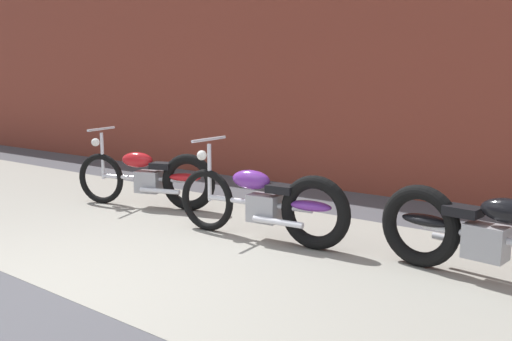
# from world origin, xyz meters

# --- Properties ---
(ground_plane) EXTENTS (80.00, 80.00, 0.00)m
(ground_plane) POSITION_xyz_m (0.00, 0.00, 0.00)
(ground_plane) COLOR #47474C
(sidewalk_slab) EXTENTS (36.00, 3.50, 0.01)m
(sidewalk_slab) POSITION_xyz_m (0.00, 1.75, 0.00)
(sidewalk_slab) COLOR gray
(sidewalk_slab) RESTS_ON ground
(brick_building_wall) EXTENTS (36.00, 0.50, 5.48)m
(brick_building_wall) POSITION_xyz_m (0.00, 5.20, 2.74)
(brick_building_wall) COLOR brown
(brick_building_wall) RESTS_ON ground
(motorcycle_red) EXTENTS (1.93, 0.86, 1.03)m
(motorcycle_red) POSITION_xyz_m (-1.53, 2.44, 0.40)
(motorcycle_red) COLOR black
(motorcycle_red) RESTS_ON ground
(motorcycle_purple) EXTENTS (2.01, 0.58, 1.03)m
(motorcycle_purple) POSITION_xyz_m (0.57, 2.13, 0.40)
(motorcycle_purple) COLOR black
(motorcycle_purple) RESTS_ON ground
(motorcycle_black) EXTENTS (2.00, 0.61, 1.03)m
(motorcycle_black) POSITION_xyz_m (2.53, 2.26, 0.40)
(motorcycle_black) COLOR black
(motorcycle_black) RESTS_ON ground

